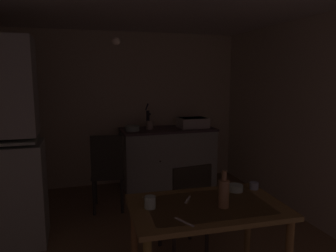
# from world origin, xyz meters

# --- Properties ---
(ground_plane) EXTENTS (4.72, 4.72, 0.00)m
(ground_plane) POSITION_xyz_m (0.00, 0.00, 0.00)
(ground_plane) COLOR #89704D
(wall_back) EXTENTS (3.82, 0.10, 2.35)m
(wall_back) POSITION_xyz_m (0.00, 1.84, 1.18)
(wall_back) COLOR beige
(wall_back) RESTS_ON ground
(wall_right) EXTENTS (0.10, 3.68, 2.35)m
(wall_right) POSITION_xyz_m (1.91, 0.00, 1.18)
(wall_right) COLOR beige
(wall_right) RESTS_ON ground
(ceiling_slab) EXTENTS (3.82, 3.68, 0.10)m
(ceiling_slab) POSITION_xyz_m (0.00, 0.00, 2.40)
(ceiling_slab) COLOR silver
(counter_cabinet) EXTENTS (1.42, 0.64, 0.89)m
(counter_cabinet) POSITION_xyz_m (0.66, 1.47, 0.45)
(counter_cabinet) COLOR #AAB9AE
(counter_cabinet) RESTS_ON ground
(sink_basin) EXTENTS (0.44, 0.34, 0.15)m
(sink_basin) POSITION_xyz_m (1.07, 1.47, 0.97)
(sink_basin) COLOR silver
(sink_basin) RESTS_ON counter_cabinet
(hand_pump) EXTENTS (0.05, 0.27, 0.39)m
(hand_pump) POSITION_xyz_m (0.36, 1.52, 1.06)
(hand_pump) COLOR #232328
(hand_pump) RESTS_ON counter_cabinet
(mixing_bowl_counter) EXTENTS (0.21, 0.21, 0.07)m
(mixing_bowl_counter) POSITION_xyz_m (0.10, 1.42, 0.93)
(mixing_bowl_counter) COLOR #ADD1C1
(mixing_bowl_counter) RESTS_ON counter_cabinet
(stoneware_crock) EXTENTS (0.11, 0.11, 0.12)m
(stoneware_crock) POSITION_xyz_m (0.38, 1.50, 0.96)
(stoneware_crock) COLOR beige
(stoneware_crock) RESTS_ON counter_cabinet
(dining_table) EXTENTS (1.17, 0.76, 0.74)m
(dining_table) POSITION_xyz_m (0.21, -1.05, 0.64)
(dining_table) COLOR olive
(dining_table) RESTS_ON ground
(chair_far_side) EXTENTS (0.45, 0.45, 0.90)m
(chair_far_side) POSITION_xyz_m (0.26, -0.46, 0.48)
(chair_far_side) COLOR #2B251F
(chair_far_side) RESTS_ON ground
(chair_by_counter) EXTENTS (0.45, 0.45, 0.99)m
(chair_by_counter) POSITION_xyz_m (-0.34, 0.76, 0.52)
(chair_by_counter) COLOR #272621
(chair_by_counter) RESTS_ON ground
(serving_bowl_wide) EXTENTS (0.12, 0.12, 0.05)m
(serving_bowl_wide) POSITION_xyz_m (0.55, -0.85, 0.77)
(serving_bowl_wide) COLOR #ADD1C1
(serving_bowl_wide) RESTS_ON dining_table
(teacup_mint) EXTENTS (0.08, 0.08, 0.09)m
(teacup_mint) POSITION_xyz_m (-0.21, -0.98, 0.79)
(teacup_mint) COLOR #ADD1C1
(teacup_mint) RESTS_ON dining_table
(mug_tall) EXTENTS (0.08, 0.08, 0.06)m
(mug_tall) POSITION_xyz_m (0.73, -0.85, 0.77)
(mug_tall) COLOR #9EB2C6
(mug_tall) RESTS_ON dining_table
(glass_bottle) EXTENTS (0.08, 0.08, 0.27)m
(glass_bottle) POSITION_xyz_m (0.31, -1.12, 0.86)
(glass_bottle) COLOR olive
(glass_bottle) RESTS_ON dining_table
(table_knife) EXTENTS (0.09, 0.16, 0.00)m
(table_knife) POSITION_xyz_m (-0.05, -1.27, 0.75)
(table_knife) COLOR silver
(table_knife) RESTS_ON dining_table
(teaspoon_near_bowl) EXTENTS (0.09, 0.13, 0.00)m
(teaspoon_near_bowl) POSITION_xyz_m (0.11, -0.92, 0.75)
(teaspoon_near_bowl) COLOR beige
(teaspoon_near_bowl) RESTS_ON dining_table
(pendant_bulb) EXTENTS (0.08, 0.08, 0.08)m
(pendant_bulb) POSITION_xyz_m (-0.29, 0.04, 2.02)
(pendant_bulb) COLOR #F9EFCC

